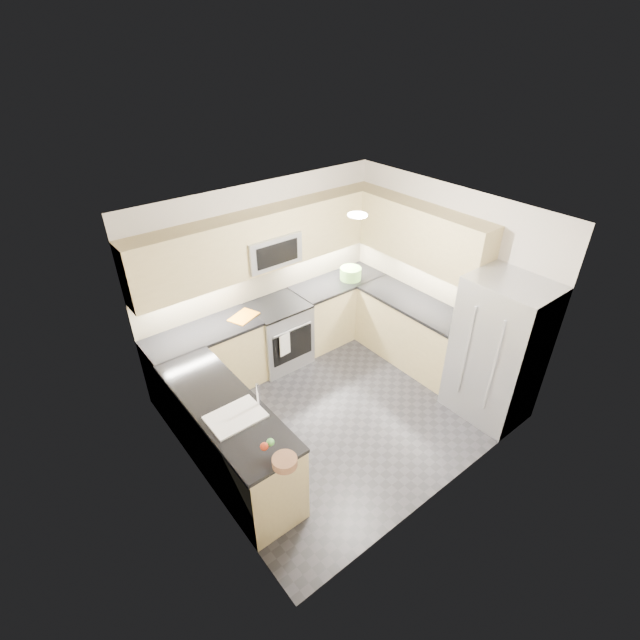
% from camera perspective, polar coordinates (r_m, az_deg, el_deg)
% --- Properties ---
extents(floor, '(3.60, 3.20, 0.00)m').
position_cam_1_polar(floor, '(5.96, 2.13, -10.81)').
color(floor, '#242429').
rests_on(floor, ground).
extents(ceiling, '(3.60, 3.20, 0.02)m').
position_cam_1_polar(ceiling, '(4.63, 2.76, 12.40)').
color(ceiling, beige).
rests_on(ceiling, wall_back).
extents(wall_back, '(3.60, 0.02, 2.50)m').
position_cam_1_polar(wall_back, '(6.32, -7.09, 5.52)').
color(wall_back, beige).
rests_on(wall_back, floor).
extents(wall_front, '(3.60, 0.02, 2.50)m').
position_cam_1_polar(wall_front, '(4.36, 16.37, -9.66)').
color(wall_front, beige).
rests_on(wall_front, floor).
extents(wall_left, '(0.02, 3.20, 2.50)m').
position_cam_1_polar(wall_left, '(4.45, -15.70, -8.52)').
color(wall_left, beige).
rests_on(wall_left, floor).
extents(wall_right, '(0.02, 3.20, 2.50)m').
position_cam_1_polar(wall_right, '(6.37, 14.86, 4.83)').
color(wall_right, beige).
rests_on(wall_right, floor).
extents(base_cab_back_left, '(1.42, 0.60, 0.90)m').
position_cam_1_polar(base_cab_back_left, '(6.10, -13.75, -5.23)').
color(base_cab_back_left, tan).
rests_on(base_cab_back_left, floor).
extents(base_cab_back_right, '(1.42, 0.60, 0.90)m').
position_cam_1_polar(base_cab_back_right, '(7.05, 2.14, 1.37)').
color(base_cab_back_right, tan).
rests_on(base_cab_back_right, floor).
extents(base_cab_right, '(0.60, 1.70, 0.90)m').
position_cam_1_polar(base_cab_right, '(6.63, 11.30, -1.53)').
color(base_cab_right, tan).
rests_on(base_cab_right, floor).
extents(base_cab_peninsula, '(0.60, 2.00, 0.90)m').
position_cam_1_polar(base_cab_peninsula, '(5.07, -11.22, -14.11)').
color(base_cab_peninsula, tan).
rests_on(base_cab_peninsula, floor).
extents(countertop_back_left, '(1.42, 0.63, 0.04)m').
position_cam_1_polar(countertop_back_left, '(5.83, -14.34, -1.56)').
color(countertop_back_left, black).
rests_on(countertop_back_left, base_cab_back_left).
extents(countertop_back_right, '(1.42, 0.63, 0.04)m').
position_cam_1_polar(countertop_back_right, '(6.82, 2.22, 4.76)').
color(countertop_back_right, black).
rests_on(countertop_back_right, base_cab_back_right).
extents(countertop_right, '(0.63, 1.70, 0.04)m').
position_cam_1_polar(countertop_right, '(6.39, 11.74, 1.98)').
color(countertop_right, black).
rests_on(countertop_right, base_cab_right).
extents(countertop_peninsula, '(0.63, 2.00, 0.04)m').
position_cam_1_polar(countertop_peninsula, '(4.75, -11.82, -10.18)').
color(countertop_peninsula, black).
rests_on(countertop_peninsula, base_cab_peninsula).
extents(upper_cab_back, '(3.60, 0.35, 0.75)m').
position_cam_1_polar(upper_cab_back, '(5.95, -6.55, 9.88)').
color(upper_cab_back, tan).
rests_on(upper_cab_back, wall_back).
extents(upper_cab_right, '(0.35, 1.95, 0.75)m').
position_cam_1_polar(upper_cab_right, '(6.16, 12.58, 10.10)').
color(upper_cab_right, tan).
rests_on(upper_cab_right, wall_right).
extents(backsplash_back, '(3.60, 0.01, 0.51)m').
position_cam_1_polar(backsplash_back, '(6.34, -7.03, 5.06)').
color(backsplash_back, tan).
rests_on(backsplash_back, wall_back).
extents(backsplash_right, '(0.01, 2.30, 0.51)m').
position_cam_1_polar(backsplash_right, '(6.63, 11.76, 5.86)').
color(backsplash_right, tan).
rests_on(backsplash_right, wall_right).
extents(gas_range, '(0.76, 0.65, 0.91)m').
position_cam_1_polar(gas_range, '(6.48, -5.09, -1.77)').
color(gas_range, '#919498').
rests_on(gas_range, floor).
extents(range_cooktop, '(0.76, 0.65, 0.03)m').
position_cam_1_polar(range_cooktop, '(6.24, -5.29, 1.73)').
color(range_cooktop, black).
rests_on(range_cooktop, gas_range).
extents(oven_door_glass, '(0.62, 0.02, 0.45)m').
position_cam_1_polar(oven_door_glass, '(6.26, -3.39, -3.14)').
color(oven_door_glass, black).
rests_on(oven_door_glass, gas_range).
extents(oven_handle, '(0.60, 0.02, 0.02)m').
position_cam_1_polar(oven_handle, '(6.09, -3.36, -1.15)').
color(oven_handle, '#B2B5BA').
rests_on(oven_handle, gas_range).
extents(microwave, '(0.76, 0.40, 0.40)m').
position_cam_1_polar(microwave, '(5.98, -6.34, 8.70)').
color(microwave, '#A0A3A7').
rests_on(microwave, upper_cab_back).
extents(microwave_door, '(0.60, 0.01, 0.28)m').
position_cam_1_polar(microwave_door, '(5.82, -5.23, 8.09)').
color(microwave_door, black).
rests_on(microwave_door, microwave).
extents(refrigerator, '(0.70, 0.90, 1.80)m').
position_cam_1_polar(refrigerator, '(5.77, 21.05, -3.55)').
color(refrigerator, '#ACAEB4').
rests_on(refrigerator, floor).
extents(fridge_handle_left, '(0.02, 0.02, 1.20)m').
position_cam_1_polar(fridge_handle_left, '(5.40, 20.58, -5.46)').
color(fridge_handle_left, '#B2B5BA').
rests_on(fridge_handle_left, refrigerator).
extents(fridge_handle_right, '(0.02, 0.02, 1.20)m').
position_cam_1_polar(fridge_handle_right, '(5.54, 17.54, -3.76)').
color(fridge_handle_right, '#B2B5BA').
rests_on(fridge_handle_right, refrigerator).
extents(sink_basin, '(0.52, 0.38, 0.16)m').
position_cam_1_polar(sink_basin, '(4.61, -10.26, -12.25)').
color(sink_basin, white).
rests_on(sink_basin, base_cab_peninsula).
extents(faucet, '(0.03, 0.03, 0.28)m').
position_cam_1_polar(faucet, '(4.56, -7.64, -9.12)').
color(faucet, silver).
rests_on(faucet, countertop_peninsula).
extents(utensil_bowl, '(0.35, 0.35, 0.18)m').
position_cam_1_polar(utensil_bowl, '(6.82, 3.79, 5.73)').
color(utensil_bowl, '#75BA50').
rests_on(utensil_bowl, countertop_back_right).
extents(cutting_board, '(0.43, 0.37, 0.01)m').
position_cam_1_polar(cutting_board, '(6.00, -9.38, 0.41)').
color(cutting_board, '#C87212').
rests_on(cutting_board, countertop_back_left).
extents(fruit_basket, '(0.22, 0.22, 0.08)m').
position_cam_1_polar(fruit_basket, '(4.09, -4.37, -17.01)').
color(fruit_basket, '#8E6042').
rests_on(fruit_basket, countertop_peninsula).
extents(fruit_apple, '(0.07, 0.07, 0.07)m').
position_cam_1_polar(fruit_apple, '(4.12, -6.88, -15.20)').
color(fruit_apple, '#9F2A12').
rests_on(fruit_apple, fruit_basket).
extents(fruit_pear, '(0.07, 0.07, 0.07)m').
position_cam_1_polar(fruit_pear, '(4.14, -6.12, -14.74)').
color(fruit_pear, '#50B24C').
rests_on(fruit_pear, fruit_basket).
extents(dish_towel_check, '(0.17, 0.03, 0.32)m').
position_cam_1_polar(dish_towel_check, '(6.11, -4.34, -3.04)').
color(dish_towel_check, white).
rests_on(dish_towel_check, oven_handle).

